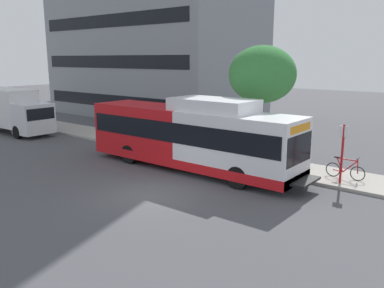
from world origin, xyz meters
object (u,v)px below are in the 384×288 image
Objects in this scene: bus_stop_sign_pole at (342,149)px; bicycle_parked at (345,170)px; box_truck_background at (14,110)px; street_tree_near_stop at (262,75)px; transit_bus at (191,136)px.

bus_stop_sign_pole is 1.35m from bicycle_parked.
bus_stop_sign_pole is at bearing -84.17° from box_truck_background.
box_truck_background is at bearing 95.83° from bus_stop_sign_pole.
street_tree_near_stop is 0.86× the size of box_truck_background.
bicycle_parked is at bearing -99.38° from street_tree_near_stop.
transit_bus is at bearing 151.70° from street_tree_near_stop.
box_truck_background is (-3.99, 18.46, -2.91)m from street_tree_near_stop.
bicycle_parked is 23.55m from box_truck_background.
bus_stop_sign_pole is at bearing -73.98° from transit_bus.
street_tree_near_stop is (1.60, 4.90, 3.00)m from bus_stop_sign_pole.
bicycle_parked is 0.25× the size of box_truck_background.
box_truck_background reaches higher than bicycle_parked.
street_tree_near_stop is 19.11m from box_truck_background.
bicycle_parked is 0.29× the size of street_tree_near_stop.
bus_stop_sign_pole is at bearing -108.13° from street_tree_near_stop.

